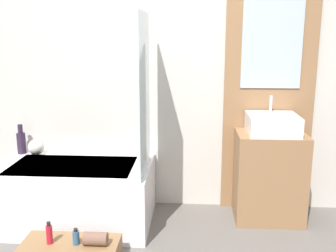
% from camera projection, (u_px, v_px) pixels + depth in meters
% --- Properties ---
extents(wall_tiled_back, '(4.20, 0.06, 2.60)m').
position_uv_depth(wall_tiled_back, '(151.00, 64.00, 3.46)').
color(wall_tiled_back, beige).
rests_on(wall_tiled_back, ground_plane).
extents(wall_wood_accent, '(0.77, 0.04, 2.60)m').
position_uv_depth(wall_wood_accent, '(271.00, 64.00, 3.34)').
color(wall_wood_accent, '#8E6642').
rests_on(wall_wood_accent, ground_plane).
extents(bathtub, '(1.30, 0.79, 0.50)m').
position_uv_depth(bathtub, '(74.00, 193.00, 3.29)').
color(bathtub, white).
rests_on(bathtub, ground_plane).
extents(glass_shower_screen, '(0.01, 0.61, 1.22)m').
position_uv_depth(glass_shower_screen, '(145.00, 94.00, 3.00)').
color(glass_shower_screen, silver).
rests_on(glass_shower_screen, bathtub).
extents(vanity_cabinet, '(0.57, 0.42, 0.76)m').
position_uv_depth(vanity_cabinet, '(269.00, 177.00, 3.33)').
color(vanity_cabinet, '#8E6642').
rests_on(vanity_cabinet, ground_plane).
extents(sink, '(0.40, 0.39, 0.30)m').
position_uv_depth(sink, '(272.00, 124.00, 3.23)').
color(sink, white).
rests_on(sink, vanity_cabinet).
extents(vase_tall_dark, '(0.08, 0.08, 0.27)m').
position_uv_depth(vase_tall_dark, '(21.00, 142.00, 3.55)').
color(vase_tall_dark, '#2D1E33').
rests_on(vase_tall_dark, bathtub).
extents(vase_round_light, '(0.14, 0.14, 0.14)m').
position_uv_depth(vase_round_light, '(36.00, 147.00, 3.52)').
color(vase_round_light, silver).
rests_on(vase_round_light, bathtub).
extents(bottle_soap_primary, '(0.04, 0.04, 0.16)m').
position_uv_depth(bottle_soap_primary, '(49.00, 234.00, 2.65)').
color(bottle_soap_primary, '#B21928').
rests_on(bottle_soap_primary, wooden_step_bench).
extents(bottle_soap_secondary, '(0.05, 0.05, 0.12)m').
position_uv_depth(bottle_soap_secondary, '(76.00, 237.00, 2.64)').
color(bottle_soap_secondary, '#2D567A').
rests_on(bottle_soap_secondary, wooden_step_bench).
extents(towel_roll, '(0.16, 0.09, 0.09)m').
position_uv_depth(towel_roll, '(95.00, 239.00, 2.64)').
color(towel_roll, brown).
rests_on(towel_roll, wooden_step_bench).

